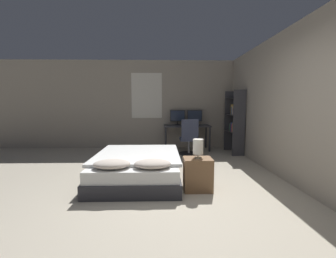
{
  "coord_description": "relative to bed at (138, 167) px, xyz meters",
  "views": [
    {
      "loc": [
        -0.2,
        -2.84,
        1.36
      ],
      "look_at": [
        -0.05,
        2.69,
        0.75
      ],
      "focal_mm": 24.0,
      "sensor_mm": 36.0,
      "label": 1
    }
  ],
  "objects": [
    {
      "name": "ground_plane",
      "position": [
        0.65,
        -1.15,
        -0.23
      ],
      "size": [
        20.0,
        20.0,
        0.0
      ],
      "primitive_type": "plane",
      "color": "#B2A893"
    },
    {
      "name": "wall_back",
      "position": [
        0.64,
        3.06,
        1.12
      ],
      "size": [
        12.0,
        0.08,
        2.7
      ],
      "color": "#9E9384",
      "rests_on": "ground_plane"
    },
    {
      "name": "wall_side_right",
      "position": [
        2.68,
        0.35,
        1.12
      ],
      "size": [
        0.06,
        12.0,
        2.7
      ],
      "color": "#9E9384",
      "rests_on": "ground_plane"
    },
    {
      "name": "bed",
      "position": [
        0.0,
        0.0,
        0.0
      ],
      "size": [
        1.5,
        1.96,
        0.54
      ],
      "color": "#2D2D33",
      "rests_on": "ground_plane"
    },
    {
      "name": "nightstand",
      "position": [
        1.01,
        -0.55,
        0.02
      ],
      "size": [
        0.44,
        0.35,
        0.52
      ],
      "color": "brown",
      "rests_on": "ground_plane"
    },
    {
      "name": "bedside_lamp",
      "position": [
        1.01,
        -0.55,
        0.46
      ],
      "size": [
        0.16,
        0.16,
        0.3
      ],
      "color": "gray",
      "rests_on": "nightstand"
    },
    {
      "name": "desk",
      "position": [
        1.19,
        2.66,
        0.41
      ],
      "size": [
        1.37,
        0.66,
        0.74
      ],
      "color": "#38383D",
      "rests_on": "ground_plane"
    },
    {
      "name": "monitor_left",
      "position": [
        0.92,
        2.89,
        0.76
      ],
      "size": [
        0.46,
        0.16,
        0.45
      ],
      "color": "black",
      "rests_on": "desk"
    },
    {
      "name": "monitor_right",
      "position": [
        1.45,
        2.89,
        0.76
      ],
      "size": [
        0.46,
        0.16,
        0.45
      ],
      "color": "black",
      "rests_on": "desk"
    },
    {
      "name": "keyboard",
      "position": [
        1.19,
        2.43,
        0.51
      ],
      "size": [
        0.4,
        0.13,
        0.02
      ],
      "color": "black",
      "rests_on": "desk"
    },
    {
      "name": "computer_mouse",
      "position": [
        1.48,
        2.43,
        0.52
      ],
      "size": [
        0.07,
        0.05,
        0.04
      ],
      "color": "black",
      "rests_on": "desk"
    },
    {
      "name": "office_chair",
      "position": [
        1.17,
        1.95,
        0.16
      ],
      "size": [
        0.52,
        0.52,
        0.96
      ],
      "color": "black",
      "rests_on": "ground_plane"
    },
    {
      "name": "bookshelf",
      "position": [
        2.46,
        2.1,
        0.71
      ],
      "size": [
        0.33,
        0.82,
        1.74
      ],
      "color": "#333338",
      "rests_on": "ground_plane"
    }
  ]
}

